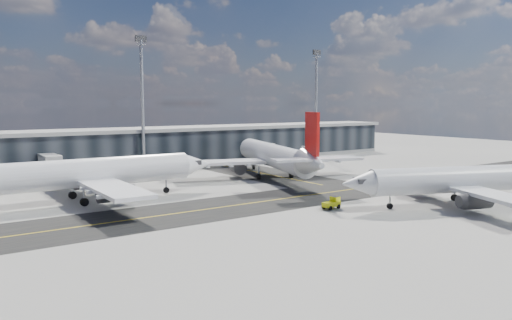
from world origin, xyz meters
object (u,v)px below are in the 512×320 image
object	(u,v)px
airliner_near	(465,179)
service_van	(170,169)
airliner_af	(80,174)
baggage_tug	(332,203)
airliner_redtail	(274,156)

from	to	relation	value
airliner_near	service_van	distance (m)	58.81
airliner_near	service_van	xyz separation A→B (m)	(-20.01, 55.23, -2.90)
service_van	airliner_af	bearing A→B (deg)	-142.05
airliner_near	baggage_tug	world-z (taller)	airliner_near
airliner_redtail	airliner_near	bearing A→B (deg)	-60.71
airliner_af	airliner_near	world-z (taller)	airliner_af
airliner_near	airliner_redtail	bearing A→B (deg)	32.39
airliner_near	service_van	world-z (taller)	airliner_near
airliner_af	airliner_near	distance (m)	55.74
baggage_tug	airliner_near	bearing A→B (deg)	55.62
airliner_af	baggage_tug	xyz separation A→B (m)	(27.22, -24.52, -3.39)
airliner_redtail	airliner_near	xyz separation A→B (m)	(7.19, -35.80, -0.66)
baggage_tug	service_van	distance (m)	46.36
airliner_af	baggage_tug	bearing A→B (deg)	48.73
baggage_tug	service_van	bearing A→B (deg)	176.17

